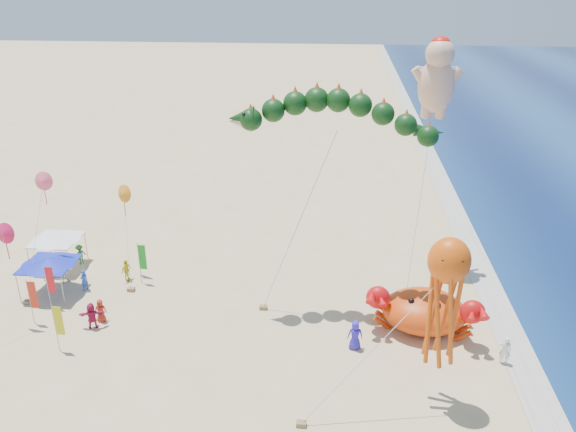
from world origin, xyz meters
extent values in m
plane|color=#D1B784|center=(0.00, 0.00, 0.00)|extent=(320.00, 320.00, 0.00)
plane|color=silver|center=(12.00, 0.00, 0.01)|extent=(320.00, 320.00, 0.00)
ellipsoid|color=#D53D0B|center=(6.69, 0.12, 1.24)|extent=(5.90, 5.19, 2.47)
sphere|color=#BC0B0C|center=(3.93, -0.92, 2.33)|extent=(1.47, 1.47, 1.47)
sphere|color=black|center=(5.91, -0.74, 2.33)|extent=(0.38, 0.38, 0.38)
sphere|color=#BC0B0C|center=(9.46, -0.92, 2.33)|extent=(1.47, 1.47, 1.47)
sphere|color=black|center=(7.47, -0.74, 2.33)|extent=(0.38, 0.38, 0.38)
cone|color=black|center=(-4.75, 2.03, 12.75)|extent=(1.69, 1.25, 1.38)
cylinder|color=#B2B2B2|center=(-1.33, 1.64, 6.11)|extent=(4.53, 0.82, 11.93)
cube|color=olive|center=(-3.58, 1.26, 0.12)|extent=(0.50, 0.35, 0.25)
ellipsoid|color=#F2B693|center=(7.48, 9.40, 13.49)|extent=(2.52, 2.07, 3.70)
sphere|color=#F2B693|center=(7.48, 9.17, 15.65)|extent=(1.94, 1.94, 1.94)
ellipsoid|color=red|center=(7.48, 9.29, 16.33)|extent=(1.25, 1.25, 0.88)
cylinder|color=#B2B2B2|center=(6.71, 6.36, 6.08)|extent=(1.58, 6.13, 11.88)
cube|color=olive|center=(5.94, 3.31, 0.12)|extent=(0.50, 0.35, 0.25)
ellipsoid|color=#E8530C|center=(6.45, -6.33, 8.13)|extent=(2.02, 1.82, 2.33)
cylinder|color=#B2B2B2|center=(3.11, -7.68, 3.80)|extent=(6.72, 2.73, 7.34)
cube|color=olive|center=(-0.23, -9.02, 0.12)|extent=(0.50, 0.35, 0.25)
cylinder|color=gray|center=(-20.02, 0.33, 1.10)|extent=(0.06, 0.06, 2.20)
cylinder|color=gray|center=(-16.91, 0.33, 1.10)|extent=(0.06, 0.06, 2.20)
cylinder|color=gray|center=(-20.02, 3.44, 1.10)|extent=(0.06, 0.06, 2.20)
cylinder|color=gray|center=(-16.91, 3.44, 1.10)|extent=(0.06, 0.06, 2.20)
cube|color=#1524B9|center=(-18.47, 1.88, 2.24)|extent=(3.35, 3.35, 0.08)
cone|color=#1524B9|center=(-18.47, 1.88, 2.48)|extent=(3.68, 3.68, 0.45)
cylinder|color=gray|center=(-21.36, 4.14, 1.10)|extent=(0.06, 0.06, 2.20)
cylinder|color=gray|center=(-18.35, 4.14, 1.10)|extent=(0.06, 0.06, 2.20)
cylinder|color=gray|center=(-21.36, 7.15, 1.10)|extent=(0.06, 0.06, 2.20)
cylinder|color=gray|center=(-18.35, 7.15, 1.10)|extent=(0.06, 0.06, 2.20)
cube|color=white|center=(-19.85, 5.65, 2.24)|extent=(3.25, 3.25, 0.08)
cone|color=white|center=(-19.85, 5.65, 2.48)|extent=(3.57, 3.57, 0.45)
cylinder|color=gray|center=(-14.95, -4.41, 1.60)|extent=(0.05, 0.05, 3.20)
cube|color=#D1CD18|center=(-14.67, -4.41, 2.10)|extent=(0.50, 0.04, 1.90)
cylinder|color=gray|center=(-17.91, -1.85, 1.60)|extent=(0.05, 0.05, 3.20)
cube|color=red|center=(-17.63, -1.85, 2.10)|extent=(0.50, 0.04, 1.90)
cylinder|color=gray|center=(-17.75, 0.06, 1.60)|extent=(0.05, 0.05, 3.20)
cube|color=red|center=(-17.47, 0.06, 2.10)|extent=(0.50, 0.04, 1.90)
cylinder|color=gray|center=(-12.83, 3.81, 1.60)|extent=(0.05, 0.05, 3.20)
cube|color=#189422|center=(-12.55, 3.81, 2.10)|extent=(0.50, 0.04, 1.90)
imported|color=yellow|center=(-13.98, 4.08, 0.83)|extent=(0.69, 1.05, 1.65)
imported|color=#246C27|center=(-18.46, 6.21, 0.80)|extent=(0.99, 1.18, 1.59)
imported|color=#A92B1B|center=(-13.71, -1.17, 0.78)|extent=(0.84, 0.63, 1.56)
imported|color=#3022C8|center=(2.43, -2.44, 0.94)|extent=(0.99, 0.70, 1.89)
imported|color=blue|center=(-16.44, 2.45, 0.79)|extent=(0.60, 0.68, 1.57)
imported|color=white|center=(10.89, -2.99, 0.89)|extent=(0.75, 0.61, 1.79)
imported|color=#A21A48|center=(-13.95, -1.93, 0.88)|extent=(1.71, 0.97, 1.75)
imported|color=white|center=(-18.26, 3.48, 0.81)|extent=(0.98, 1.00, 1.62)
cone|color=#C6164A|center=(-18.66, -1.85, 6.28)|extent=(1.30, 0.51, 1.32)
cylinder|color=#B2B2B2|center=(-18.41, -3.35, 3.16)|extent=(0.55, 3.04, 6.05)
cube|color=olive|center=(-18.16, -4.85, 0.12)|extent=(0.50, 0.35, 0.25)
cone|color=#FF5474|center=(-18.79, 3.51, 7.68)|extent=(1.30, 0.51, 1.32)
cylinder|color=#B2B2B2|center=(-18.54, 2.01, 3.87)|extent=(0.55, 3.04, 7.45)
cube|color=olive|center=(-18.29, 0.51, 0.12)|extent=(0.50, 0.35, 0.25)
cone|color=orange|center=(-14.08, 5.42, 6.24)|extent=(1.30, 0.51, 1.32)
cylinder|color=#B2B2B2|center=(-13.83, 3.92, 3.14)|extent=(0.55, 3.04, 6.01)
cube|color=olive|center=(-13.58, 2.42, 0.12)|extent=(0.50, 0.35, 0.25)
camera|label=1|loc=(1.25, -30.32, 20.43)|focal=35.00mm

